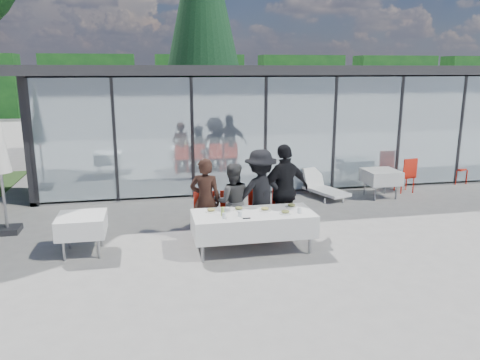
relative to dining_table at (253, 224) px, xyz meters
name	(u,v)px	position (x,y,z in m)	size (l,w,h in m)	color
ground	(264,252)	(0.18, -0.12, -0.54)	(90.00, 90.00, 0.00)	gray
pavilion	(263,104)	(2.19, 8.04, 1.61)	(14.80, 8.80, 3.44)	gray
treeline	(146,85)	(-1.82, 27.88, 1.66)	(62.50, 2.00, 4.40)	#133D16
dining_table	(253,224)	(0.00, 0.00, 0.00)	(2.26, 0.96, 0.75)	silver
diner_a	(205,200)	(-0.80, 0.71, 0.30)	(0.61, 0.61, 1.68)	#321D16
diner_chair_a	(206,214)	(-0.80, 0.75, 0.00)	(0.44, 0.44, 0.97)	red
diner_b	(232,202)	(-0.27, 0.71, 0.24)	(0.76, 0.76, 1.55)	#444444
diner_chair_b	(232,213)	(-0.27, 0.75, 0.00)	(0.44, 0.44, 0.97)	red
diner_c	(260,194)	(0.31, 0.71, 0.37)	(1.17, 1.17, 1.81)	black
diner_chair_c	(260,211)	(0.31, 0.75, 0.00)	(0.44, 0.44, 0.97)	red
diner_d	(285,191)	(0.82, 0.71, 0.41)	(1.11, 1.11, 1.90)	black
diner_chair_d	(284,210)	(0.82, 0.75, 0.00)	(0.44, 0.44, 0.97)	red
plate_a	(211,210)	(-0.76, 0.22, 0.24)	(0.23, 0.23, 0.07)	white
plate_b	(239,209)	(-0.23, 0.22, 0.24)	(0.23, 0.23, 0.07)	white
plate_c	(265,209)	(0.25, 0.10, 0.24)	(0.23, 0.23, 0.07)	white
plate_d	(291,206)	(0.81, 0.22, 0.24)	(0.23, 0.23, 0.07)	white
plate_extra	(285,212)	(0.57, -0.17, 0.24)	(0.23, 0.23, 0.07)	white
juice_bottle	(223,212)	(-0.59, -0.09, 0.29)	(0.06, 0.06, 0.17)	#A2C351
drinking_glasses	(255,213)	(-0.02, -0.20, 0.26)	(1.49, 0.12, 0.10)	silver
folded_eyeglasses	(247,218)	(-0.20, -0.32, 0.22)	(0.14, 0.03, 0.01)	black
spare_table_left	(82,225)	(-3.13, 0.49, 0.02)	(0.86, 0.86, 0.74)	silver
spare_table_right	(381,177)	(4.19, 3.05, 0.02)	(0.86, 0.86, 0.74)	silver
spare_chair_a	(456,165)	(7.19, 4.13, 0.00)	(0.58, 0.58, 0.97)	red
spare_chair_b	(407,174)	(5.12, 3.35, 0.00)	(0.51, 0.51, 0.97)	red
lounger	(322,187)	(2.69, 3.43, -0.28)	(1.03, 1.46, 0.72)	white
conifer_tree	(202,6)	(0.68, 12.88, 5.45)	(4.00, 4.00, 10.50)	#382316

